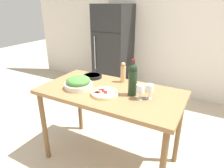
{
  "coord_description": "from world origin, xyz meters",
  "views": [
    {
      "loc": [
        0.92,
        -1.65,
        1.75
      ],
      "look_at": [
        0.0,
        0.04,
        0.96
      ],
      "focal_mm": 32.0,
      "sensor_mm": 36.0,
      "label": 1
    }
  ],
  "objects": [
    {
      "name": "refrigerator",
      "position": [
        -0.96,
        1.85,
        0.86
      ],
      "size": [
        0.64,
        0.67,
        1.73
      ],
      "color": "black",
      "rests_on": "ground_plane"
    },
    {
      "name": "pepper_mill",
      "position": [
        0.01,
        0.28,
        1.01
      ],
      "size": [
        0.06,
        0.06,
        0.24
      ],
      "color": "tan",
      "rests_on": "prep_counter"
    },
    {
      "name": "ground_plane",
      "position": [
        0.0,
        0.0,
        0.0
      ],
      "size": [
        14.0,
        14.0,
        0.0
      ],
      "primitive_type": "plane",
      "color": "#BCAD93"
    },
    {
      "name": "wine_bottle",
      "position": [
        0.24,
        0.01,
        1.07
      ],
      "size": [
        0.08,
        0.08,
        0.36
      ],
      "color": "black",
      "rests_on": "prep_counter"
    },
    {
      "name": "wine_glass_near",
      "position": [
        0.34,
        -0.04,
        1.0
      ],
      "size": [
        0.08,
        0.08,
        0.15
      ],
      "color": "silver",
      "rests_on": "prep_counter"
    },
    {
      "name": "wall_back",
      "position": [
        0.0,
        2.22,
        1.3
      ],
      "size": [
        6.4,
        0.08,
        2.6
      ],
      "color": "silver",
      "rests_on": "ground_plane"
    },
    {
      "name": "homemade_pizza",
      "position": [
        -0.01,
        -0.11,
        0.92
      ],
      "size": [
        0.27,
        0.27,
        0.03
      ],
      "color": "beige",
      "rests_on": "prep_counter"
    },
    {
      "name": "wine_glass_far",
      "position": [
        0.41,
        0.01,
        1.0
      ],
      "size": [
        0.08,
        0.08,
        0.15
      ],
      "color": "silver",
      "rests_on": "prep_counter"
    },
    {
      "name": "cast_iron_skillet",
      "position": [
        -0.38,
        0.24,
        0.92
      ],
      "size": [
        0.22,
        0.34,
        0.03
      ],
      "color": "black",
      "rests_on": "prep_counter"
    },
    {
      "name": "prep_counter",
      "position": [
        0.0,
        0.0,
        0.8
      ],
      "size": [
        1.49,
        0.78,
        0.9
      ],
      "color": "olive",
      "rests_on": "ground_plane"
    },
    {
      "name": "salad_bowl",
      "position": [
        -0.33,
        -0.1,
        0.96
      ],
      "size": [
        0.3,
        0.3,
        0.13
      ],
      "color": "silver",
      "rests_on": "prep_counter"
    }
  ]
}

